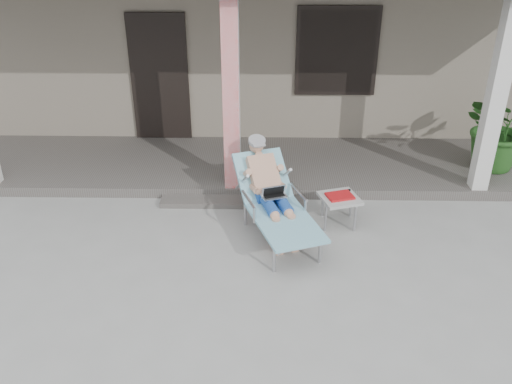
{
  "coord_description": "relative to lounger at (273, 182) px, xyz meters",
  "views": [
    {
      "loc": [
        0.46,
        -4.81,
        3.69
      ],
      "look_at": [
        0.36,
        0.6,
        0.85
      ],
      "focal_mm": 38.0,
      "sensor_mm": 36.0,
      "label": 1
    }
  ],
  "objects": [
    {
      "name": "ground",
      "position": [
        -0.56,
        -1.15,
        -0.71
      ],
      "size": [
        60.0,
        60.0,
        0.0
      ],
      "primitive_type": "plane",
      "color": "#9E9E99",
      "rests_on": "ground"
    },
    {
      "name": "potted_palm",
      "position": [
        3.43,
        1.7,
        0.11
      ],
      "size": [
        1.25,
        1.1,
        1.33
      ],
      "primitive_type": "imported",
      "rotation": [
        0.0,
        0.0,
        0.05
      ],
      "color": "#26591E",
      "rests_on": "porch_deck"
    },
    {
      "name": "porch_deck",
      "position": [
        -0.56,
        1.85,
        -0.63
      ],
      "size": [
        10.0,
        2.0,
        0.15
      ],
      "primitive_type": "cube",
      "color": "#605B56",
      "rests_on": "ground"
    },
    {
      "name": "lounger",
      "position": [
        0.0,
        0.0,
        0.0
      ],
      "size": [
        1.19,
        1.82,
        1.15
      ],
      "rotation": [
        0.0,
        0.0,
        0.34
      ],
      "color": "#B7B7BC",
      "rests_on": "ground"
    },
    {
      "name": "side_table",
      "position": [
        0.87,
        0.2,
        -0.35
      ],
      "size": [
        0.59,
        0.59,
        0.42
      ],
      "rotation": [
        0.0,
        0.0,
        0.3
      ],
      "color": "#AEAEA9",
      "rests_on": "ground"
    },
    {
      "name": "house",
      "position": [
        -0.56,
        5.34,
        0.96
      ],
      "size": [
        10.4,
        5.4,
        3.3
      ],
      "color": "gray",
      "rests_on": "ground"
    },
    {
      "name": "porch_step",
      "position": [
        -0.56,
        0.7,
        -0.67
      ],
      "size": [
        2.0,
        0.3,
        0.07
      ],
      "primitive_type": "cube",
      "color": "#605B56",
      "rests_on": "ground"
    }
  ]
}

